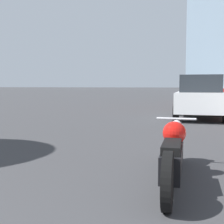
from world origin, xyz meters
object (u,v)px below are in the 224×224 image
(parked_car_white, at_px, (200,97))
(motorcycle, at_px, (173,153))
(parked_car_red, at_px, (209,91))
(parked_car_black, at_px, (210,90))

(parked_car_white, bearing_deg, motorcycle, -93.32)
(motorcycle, bearing_deg, parked_car_red, 85.48)
(motorcycle, xyz_separation_m, parked_car_red, (0.04, 21.01, 0.47))
(parked_car_white, bearing_deg, parked_car_red, 85.95)
(parked_car_red, bearing_deg, parked_car_black, 84.73)
(motorcycle, distance_m, parked_car_black, 32.17)
(parked_car_white, height_order, parked_car_red, parked_car_red)
(motorcycle, height_order, parked_car_black, parked_car_black)
(motorcycle, bearing_deg, parked_car_white, 85.92)
(motorcycle, bearing_deg, parked_car_black, 85.77)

